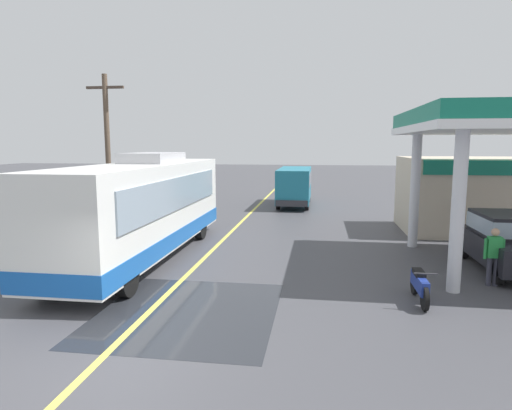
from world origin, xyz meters
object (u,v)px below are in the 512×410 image
motorcycle_parked_forecourt (420,285)px  pedestrian_near_pump (494,254)px  minibus_opposing_lane (295,183)px  coach_bus_main (144,210)px  car_at_pump (504,239)px

motorcycle_parked_forecourt → pedestrian_near_pump: (2.33, 1.63, 0.49)m
minibus_opposing_lane → pedestrian_near_pump: bearing=-67.5°
coach_bus_main → motorcycle_parked_forecourt: size_ratio=6.13×
car_at_pump → minibus_opposing_lane: 15.91m
motorcycle_parked_forecourt → minibus_opposing_lane: bearing=103.6°
pedestrian_near_pump → coach_bus_main: bearing=172.1°
car_at_pump → motorcycle_parked_forecourt: size_ratio=2.33×
car_at_pump → motorcycle_parked_forecourt: car_at_pump is taller
car_at_pump → pedestrian_near_pump: car_at_pump is taller
coach_bus_main → pedestrian_near_pump: size_ratio=6.65×
pedestrian_near_pump → minibus_opposing_lane: bearing=112.5°
minibus_opposing_lane → motorcycle_parked_forecourt: bearing=-76.4°
car_at_pump → minibus_opposing_lane: minibus_opposing_lane is taller
motorcycle_parked_forecourt → pedestrian_near_pump: pedestrian_near_pump is taller
coach_bus_main → minibus_opposing_lane: 14.89m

